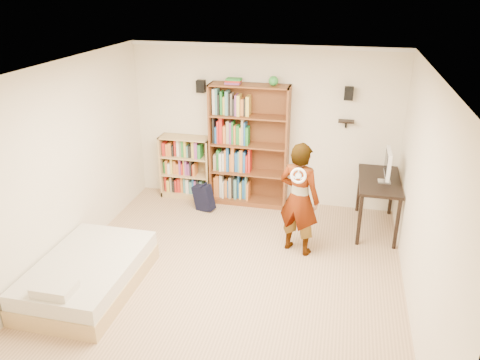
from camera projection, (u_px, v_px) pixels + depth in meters
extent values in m
cube|color=tan|center=(228.00, 278.00, 6.16)|extent=(4.50, 5.00, 0.01)
cube|color=#EFE6CD|center=(264.00, 126.00, 7.87)|extent=(4.50, 0.02, 2.70)
cube|color=#EFE6CD|center=(141.00, 319.00, 3.39)|extent=(4.50, 0.02, 2.70)
cube|color=#EFE6CD|center=(60.00, 169.00, 6.09)|extent=(0.02, 5.00, 2.70)
cube|color=#EFE6CD|center=(424.00, 202.00, 5.17)|extent=(0.02, 5.00, 2.70)
cube|color=white|center=(225.00, 71.00, 5.10)|extent=(4.50, 5.00, 0.02)
cube|color=white|center=(265.00, 46.00, 7.33)|extent=(4.50, 0.06, 0.06)
cube|color=white|center=(126.00, 145.00, 2.90)|extent=(4.50, 0.06, 0.06)
cube|color=white|center=(45.00, 66.00, 5.57)|extent=(0.06, 5.00, 0.06)
cube|color=white|center=(441.00, 83.00, 4.66)|extent=(0.06, 5.00, 0.06)
cube|color=black|center=(201.00, 86.00, 7.74)|extent=(0.14, 0.12, 0.20)
cube|color=black|center=(349.00, 93.00, 7.25)|extent=(0.14, 0.12, 0.20)
cube|color=black|center=(346.00, 121.00, 7.44)|extent=(0.25, 0.16, 0.02)
imported|color=black|center=(299.00, 199.00, 6.48)|extent=(0.70, 0.58, 1.65)
torus|color=white|center=(298.00, 176.00, 6.02)|extent=(0.21, 0.08, 0.21)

